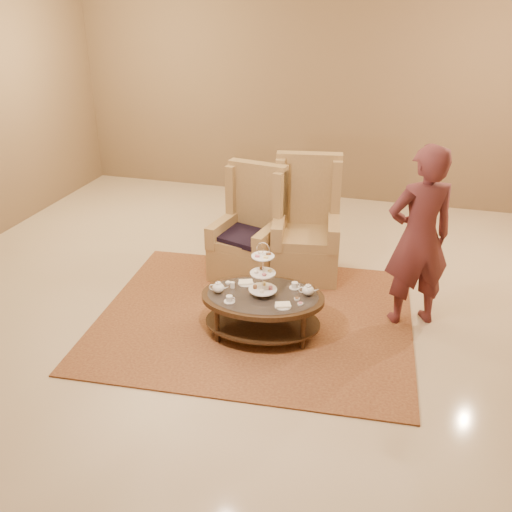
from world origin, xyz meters
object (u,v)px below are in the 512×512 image
(tea_table, at_px, (263,302))
(person, at_px, (419,238))
(armchair_left, at_px, (250,239))
(armchair_right, at_px, (306,235))

(tea_table, distance_m, person, 1.63)
(armchair_left, bearing_deg, armchair_right, 30.14)
(armchair_left, xyz_separation_m, person, (1.87, -0.58, 0.48))
(tea_table, xyz_separation_m, person, (1.38, 0.66, 0.56))
(tea_table, bearing_deg, armchair_right, 77.14)
(armchair_left, bearing_deg, person, -7.41)
(armchair_right, bearing_deg, armchair_left, -168.89)
(tea_table, xyz_separation_m, armchair_left, (-0.49, 1.23, 0.08))
(armchair_right, height_order, person, person)
(armchair_left, height_order, armchair_right, armchair_right)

